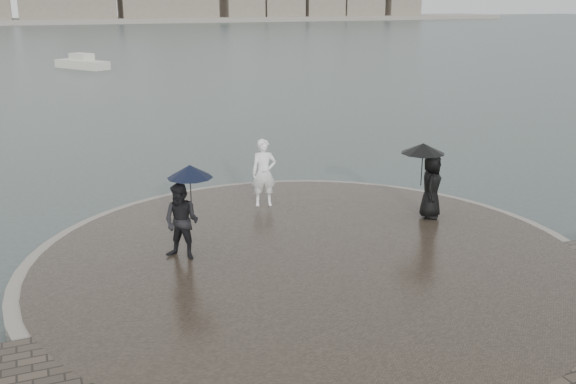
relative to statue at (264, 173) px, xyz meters
name	(u,v)px	position (x,y,z in m)	size (l,w,h in m)	color
ground	(393,346)	(-0.30, -7.25, -1.27)	(400.00, 400.00, 0.00)	#2B3835
kerb_ring	(310,264)	(-0.30, -3.75, -1.11)	(12.50, 12.50, 0.32)	gray
quay_tip	(310,263)	(-0.30, -3.75, -1.09)	(11.90, 11.90, 0.36)	#2D261E
statue	(264,173)	(0.00, 0.00, 0.00)	(0.67, 0.44, 1.83)	white
visitor_left	(184,210)	(-2.86, -2.81, 0.18)	(1.25, 1.09, 2.04)	black
visitor_right	(429,175)	(3.52, -2.53, 0.23)	(1.26, 1.13, 1.95)	black
far_skyline	(11,0)	(-6.59, 153.46, 4.34)	(260.00, 20.00, 37.00)	gray
boats	(28,73)	(-5.37, 37.08, -0.90)	(12.92, 17.18, 1.50)	beige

